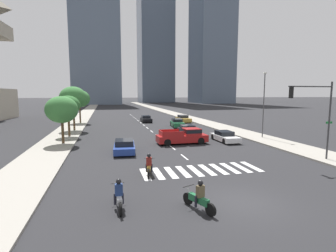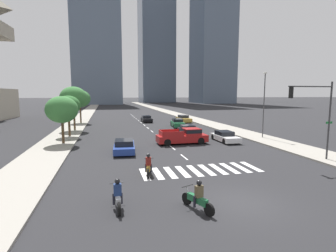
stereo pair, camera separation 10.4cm
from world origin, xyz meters
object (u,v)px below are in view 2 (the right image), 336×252
object	(u,v)px
street_tree_third	(73,98)
street_tree_second	(68,106)
sedan_blue_4	(124,146)
sedan_black_0	(188,130)
motorcycle_lead	(118,196)
street_lamp_east	(264,100)
motorcycle_trailing	(198,198)
sedan_black_3	(146,119)
street_tree_nearest	(62,110)
sedan_white_2	(225,137)
street_tree_fourth	(80,99)
sedan_green_1	(177,123)
sedan_gold_5	(184,119)
traffic_signal_near	(315,107)
motorcycle_third	(148,166)
pickup_truck	(184,136)

from	to	relation	value
street_tree_third	street_tree_second	bearing A→B (deg)	-90.00
sedan_blue_4	sedan_black_0	bearing A→B (deg)	-42.36
motorcycle_lead	street_lamp_east	size ratio (longest dim) A/B	0.28
motorcycle_lead	street_lamp_east	world-z (taller)	street_lamp_east
motorcycle_trailing	street_tree_third	size ratio (longest dim) A/B	0.32
sedan_black_3	street_tree_nearest	size ratio (longest dim) A/B	0.91
sedan_white_2	street_tree_nearest	world-z (taller)	street_tree_nearest
sedan_black_3	street_tree_second	bearing A→B (deg)	-37.88
street_tree_fourth	sedan_green_1	bearing A→B (deg)	-29.37
sedan_gold_5	traffic_signal_near	bearing A→B (deg)	-0.88
sedan_black_3	street_lamp_east	distance (m)	25.03
motorcycle_lead	sedan_black_0	bearing A→B (deg)	-28.33
street_tree_third	street_tree_nearest	bearing A→B (deg)	-90.00
street_lamp_east	street_tree_second	size ratio (longest dim) A/B	1.55
street_tree_second	street_tree_fourth	distance (m)	15.63
traffic_signal_near	street_tree_third	xyz separation A→B (m)	(-20.64, 23.21, 0.47)
sedan_black_0	sedan_blue_4	xyz separation A→B (m)	(-9.07, -8.53, -0.03)
sedan_green_1	street_tree_nearest	xyz separation A→B (m)	(-16.11, -11.65, 3.16)
sedan_black_0	street_tree_third	world-z (taller)	street_tree_third
motorcycle_third	street_tree_third	size ratio (longest dim) A/B	0.33
street_tree_nearest	motorcycle_trailing	bearing A→B (deg)	-64.98
motorcycle_lead	sedan_black_3	distance (m)	38.54
sedan_white_2	street_tree_nearest	xyz separation A→B (m)	(-17.86, 2.43, 3.22)
motorcycle_lead	street_tree_third	distance (m)	28.98
sedan_blue_4	street_tree_nearest	distance (m)	8.75
street_tree_second	street_tree_third	bearing A→B (deg)	90.00
motorcycle_trailing	motorcycle_third	size ratio (longest dim) A/B	0.97
sedan_green_1	street_tree_nearest	size ratio (longest dim) A/B	0.90
sedan_blue_4	street_tree_third	distance (m)	17.79
motorcycle_trailing	street_tree_second	size ratio (longest dim) A/B	0.40
motorcycle_lead	pickup_truck	xyz separation A→B (m)	(7.91, 14.85, 0.23)
pickup_truck	street_tree_fourth	bearing A→B (deg)	118.25
street_lamp_east	street_tree_nearest	xyz separation A→B (m)	(-23.26, 1.68, -0.93)
sedan_black_3	street_tree_third	xyz separation A→B (m)	(-12.27, -9.62, 4.29)
sedan_blue_4	street_tree_nearest	xyz separation A→B (m)	(-6.16, 5.32, 3.21)
street_tree_nearest	street_tree_third	xyz separation A→B (m)	(0.00, 10.81, 1.09)
sedan_white_2	sedan_gold_5	xyz separation A→B (m)	(1.43, 20.99, 0.08)
motorcycle_third	street_tree_second	world-z (taller)	street_tree_second
sedan_white_2	street_tree_second	size ratio (longest dim) A/B	0.87
sedan_black_3	street_lamp_east	bearing A→B (deg)	27.22
traffic_signal_near	street_tree_third	bearing A→B (deg)	-48.35
sedan_green_1	sedan_blue_4	size ratio (longest dim) A/B	0.98
motorcycle_trailing	street_tree_second	bearing A→B (deg)	-2.71
street_tree_second	sedan_gold_5	bearing A→B (deg)	34.90
motorcycle_trailing	sedan_gold_5	distance (m)	38.59
motorcycle_trailing	motorcycle_lead	bearing A→B (deg)	50.23
sedan_blue_4	street_tree_second	bearing A→B (deg)	34.96
sedan_black_0	traffic_signal_near	xyz separation A→B (m)	(5.42, -15.62, 3.81)
sedan_black_3	street_tree_fourth	distance (m)	12.91
street_tree_fourth	sedan_blue_4	bearing A→B (deg)	-76.69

